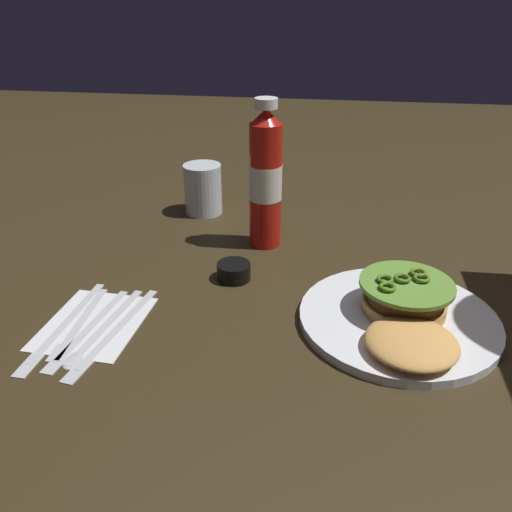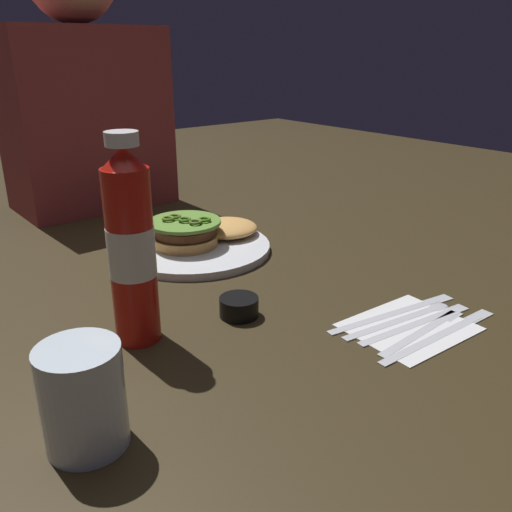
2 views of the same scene
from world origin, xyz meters
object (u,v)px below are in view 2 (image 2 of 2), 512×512
Objects in this scene: table_knife at (447,330)px; steak_knife at (422,319)px; water_glass at (83,397)px; ketchup_bottle at (131,248)px; dinner_plate at (194,248)px; fork_utensil at (429,326)px; condiment_cup at (239,307)px; diner_person at (83,94)px; spoon_utensil at (413,313)px; burger_sandwich at (201,231)px; napkin at (409,327)px; butter_knife at (401,309)px.

steak_knife is (-0.00, 0.04, 0.00)m from table_knife.
steak_knife is (0.44, -0.06, -0.05)m from water_glass.
ketchup_bottle reaches higher than water_glass.
fork_utensil is (0.08, -0.44, -0.00)m from dinner_plate.
diner_person reaches higher than condiment_cup.
dinner_plate is 1.22× the size of table_knife.
dinner_plate is at bearing 100.71° from fork_utensil.
steak_knife is at bearing -7.33° from water_glass.
spoon_utensil is (0.01, 0.03, 0.00)m from fork_utensil.
burger_sandwich reaches higher than napkin.
water_glass is 0.29m from condiment_cup.
ketchup_bottle is 0.39m from spoon_utensil.
butter_knife is 0.84m from diner_person.
table_knife is 0.06m from spoon_utensil.
napkin is 0.82× the size of spoon_utensil.
spoon_utensil is 0.02m from butter_knife.
water_glass reaches higher than steak_knife.
condiment_cup reaches higher than steak_knife.
fork_utensil is at bearing -47.54° from condiment_cup.
ketchup_bottle is 1.47× the size of fork_utensil.
table_knife is 0.04m from steak_knife.
diner_person reaches higher than spoon_utensil.
napkin is 0.88× the size of fork_utensil.
butter_knife is (-0.00, 0.02, 0.00)m from spoon_utensil.
steak_knife is at bearing -43.76° from condiment_cup.
steak_knife and spoon_utensil have the same top height.
water_glass is 0.53× the size of spoon_utensil.
burger_sandwich is 0.42m from spoon_utensil.
table_knife is (0.44, -0.09, -0.05)m from water_glass.
ketchup_bottle reaches higher than napkin.
napkin is (0.15, -0.17, -0.01)m from condiment_cup.
burger_sandwich is at bearing 42.56° from ketchup_bottle.
burger_sandwich reaches higher than steak_knife.
spoon_utensil and butter_knife have the same top height.
ketchup_bottle is 1.67× the size of napkin.
burger_sandwich is at bearing 100.30° from spoon_utensil.
diner_person reaches higher than burger_sandwich.
napkin is (0.29, -0.20, -0.12)m from ketchup_bottle.
burger_sandwich is 0.40m from butter_knife.
burger_sandwich reaches higher than dinner_plate.
fork_utensil is 0.89m from diner_person.
dinner_plate is at bearing 101.23° from table_knife.
dinner_plate is 1.06× the size of ketchup_bottle.
burger_sandwich is 1.13× the size of spoon_utensil.
fork_utensil is at bearing -9.44° from water_glass.
napkin is 0.03m from fork_utensil.
burger_sandwich is 0.46m from diner_person.
steak_knife is 0.02m from spoon_utensil.
condiment_cup is (0.26, 0.11, -0.04)m from water_glass.
table_knife and butter_knife have the same top height.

